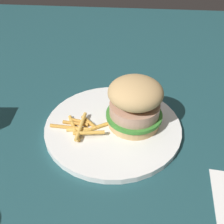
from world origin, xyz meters
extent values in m
plane|color=#1E474C|center=(0.00, 0.00, 0.00)|extent=(1.60, 1.60, 0.00)
cylinder|color=white|center=(-0.02, 0.00, 0.01)|extent=(0.27, 0.27, 0.01)
cylinder|color=tan|center=(-0.01, -0.04, 0.02)|extent=(0.10, 0.10, 0.02)
cylinder|color=#387F2D|center=(-0.01, -0.04, 0.03)|extent=(0.11, 0.11, 0.01)
cylinder|color=tan|center=(-0.01, -0.04, 0.05)|extent=(0.10, 0.10, 0.02)
ellipsoid|color=tan|center=(-0.01, -0.04, 0.09)|extent=(0.10, 0.10, 0.05)
cylinder|color=gold|center=(-0.04, 0.07, 0.02)|extent=(0.07, 0.04, 0.01)
cylinder|color=gold|center=(-0.04, 0.03, 0.02)|extent=(0.04, 0.05, 0.01)
cylinder|color=gold|center=(-0.04, 0.08, 0.02)|extent=(0.01, 0.08, 0.01)
cylinder|color=gold|center=(-0.03, 0.07, 0.02)|extent=(0.01, 0.05, 0.01)
cylinder|color=#E5B251|center=(-0.05, 0.06, 0.02)|extent=(0.01, 0.05, 0.01)
cylinder|color=gold|center=(-0.02, 0.05, 0.02)|extent=(0.04, 0.04, 0.01)
cylinder|color=#E5B251|center=(-0.04, 0.06, 0.02)|extent=(0.08, 0.01, 0.01)
cylinder|color=gold|center=(-0.06, 0.04, 0.02)|extent=(0.02, 0.06, 0.01)
cylinder|color=gold|center=(-0.02, 0.06, 0.02)|extent=(0.02, 0.05, 0.01)
camera|label=1|loc=(-0.40, -0.04, 0.34)|focal=40.51mm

